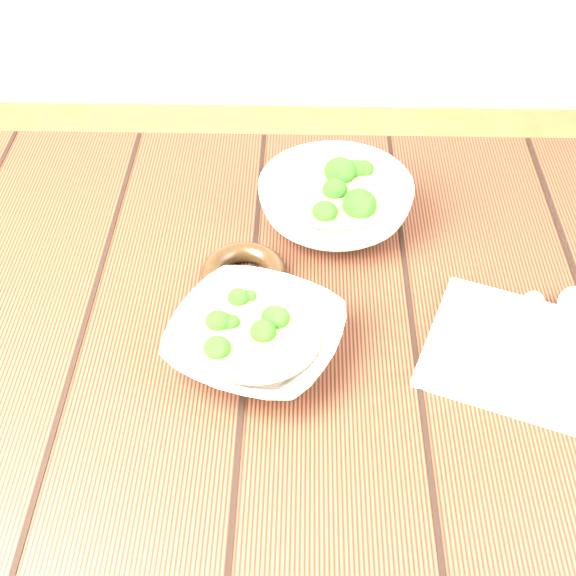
{
  "coord_description": "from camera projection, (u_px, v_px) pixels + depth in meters",
  "views": [
    {
      "loc": [
        0.04,
        -0.7,
        1.46
      ],
      "look_at": [
        0.03,
        -0.01,
        0.8
      ],
      "focal_mm": 50.0,
      "sensor_mm": 36.0,
      "label": 1
    }
  ],
  "objects": [
    {
      "name": "soup_bowl_back",
      "position": [
        335.0,
        202.0,
        1.1
      ],
      "size": [
        0.24,
        0.24,
        0.08
      ],
      "color": "silver",
      "rests_on": "table"
    },
    {
      "name": "soup_bowl_front",
      "position": [
        256.0,
        339.0,
        0.93
      ],
      "size": [
        0.25,
        0.25,
        0.05
      ],
      "color": "silver",
      "rests_on": "table"
    },
    {
      "name": "spoon_right",
      "position": [
        561.0,
        318.0,
        0.96
      ],
      "size": [
        0.11,
        0.17,
        0.01
      ],
      "color": "#A29E8F",
      "rests_on": "napkin"
    },
    {
      "name": "table",
      "position": [
        267.0,
        374.0,
        1.08
      ],
      "size": [
        1.2,
        0.8,
        0.75
      ],
      "color": "#3B1C11",
      "rests_on": "ground"
    },
    {
      "name": "spoon_left",
      "position": [
        525.0,
        324.0,
        0.96
      ],
      "size": [
        0.09,
        0.18,
        0.01
      ],
      "color": "#A29E8F",
      "rests_on": "napkin"
    },
    {
      "name": "napkin",
      "position": [
        526.0,
        355.0,
        0.93
      ],
      "size": [
        0.28,
        0.25,
        0.01
      ],
      "primitive_type": "cube",
      "rotation": [
        0.0,
        0.0,
        -0.37
      ],
      "color": "beige",
      "rests_on": "table"
    },
    {
      "name": "trivet",
      "position": [
        244.0,
        273.0,
        1.02
      ],
      "size": [
        0.13,
        0.13,
        0.03
      ],
      "primitive_type": "torus",
      "rotation": [
        0.0,
        0.0,
        -0.25
      ],
      "color": "black",
      "rests_on": "table"
    }
  ]
}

